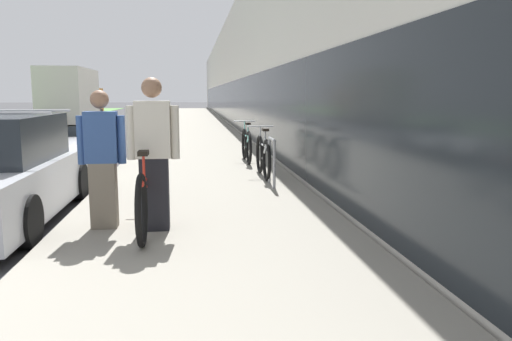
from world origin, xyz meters
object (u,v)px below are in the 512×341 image
at_px(moving_truck, 72,97).
at_px(cruiser_bike_nearest, 263,156).
at_px(bike_rack_hoop, 272,157).
at_px(cruiser_bike_middle, 247,145).
at_px(vintage_roadster_curbside, 78,149).
at_px(tandem_bicycle, 150,189).
at_px(person_bystander, 102,160).
at_px(person_rider, 154,154).

bearing_deg(moving_truck, cruiser_bike_nearest, -67.56).
relative_size(bike_rack_hoop, cruiser_bike_middle, 0.48).
bearing_deg(vintage_roadster_curbside, moving_truck, 103.08).
bearing_deg(cruiser_bike_nearest, bike_rack_hoop, -88.85).
bearing_deg(cruiser_bike_nearest, tandem_bicycle, -120.18).
bearing_deg(vintage_roadster_curbside, cruiser_bike_nearest, -35.01).
distance_m(tandem_bicycle, person_bystander, 0.70).
xyz_separation_m(tandem_bicycle, person_bystander, (-0.53, -0.21, 0.41)).
bearing_deg(bike_rack_hoop, moving_truck, 111.51).
distance_m(cruiser_bike_middle, vintage_roadster_curbside, 4.07).
bearing_deg(tandem_bicycle, cruiser_bike_nearest, 59.82).
bearing_deg(moving_truck, person_bystander, -76.43).
height_order(bike_rack_hoop, moving_truck, moving_truck).
bearing_deg(moving_truck, person_rider, -75.06).
relative_size(cruiser_bike_nearest, moving_truck, 0.24).
xyz_separation_m(tandem_bicycle, moving_truck, (-5.96, 22.29, 1.03)).
height_order(person_rider, bike_rack_hoop, person_rider).
height_order(tandem_bicycle, cruiser_bike_middle, tandem_bicycle).
relative_size(person_rider, vintage_roadster_curbside, 0.42).
bearing_deg(cruiser_bike_middle, person_bystander, -112.31).
bearing_deg(cruiser_bike_nearest, person_bystander, -124.89).
bearing_deg(vintage_roadster_curbside, tandem_bicycle, -70.25).
bearing_deg(cruiser_bike_middle, vintage_roadster_curbside, 170.95).
relative_size(person_bystander, vintage_roadster_curbside, 0.38).
distance_m(person_rider, cruiser_bike_middle, 6.15).
height_order(tandem_bicycle, bike_rack_hoop, tandem_bicycle).
distance_m(tandem_bicycle, cruiser_bike_nearest, 3.78).
distance_m(person_rider, vintage_roadster_curbside, 6.94).
bearing_deg(person_bystander, bike_rack_hoop, 45.87).
bearing_deg(bike_rack_hoop, person_rider, -124.26).
relative_size(cruiser_bike_nearest, vintage_roadster_curbside, 0.40).
height_order(cruiser_bike_nearest, vintage_roadster_curbside, cruiser_bike_nearest).
bearing_deg(vintage_roadster_curbside, person_bystander, -75.20).
bearing_deg(person_bystander, moving_truck, 103.57).
distance_m(vintage_roadster_curbside, moving_truck, 16.62).
bearing_deg(person_rider, tandem_bicycle, 103.18).
height_order(bike_rack_hoop, cruiser_bike_middle, cruiser_bike_middle).
xyz_separation_m(tandem_bicycle, bike_rack_hoop, (1.92, 2.31, 0.10)).
height_order(cruiser_bike_nearest, moving_truck, moving_truck).
xyz_separation_m(cruiser_bike_nearest, vintage_roadster_curbside, (-4.10, 2.87, -0.12)).
xyz_separation_m(person_rider, bike_rack_hoop, (1.83, 2.69, -0.39)).
bearing_deg(tandem_bicycle, vintage_roadster_curbside, 109.75).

